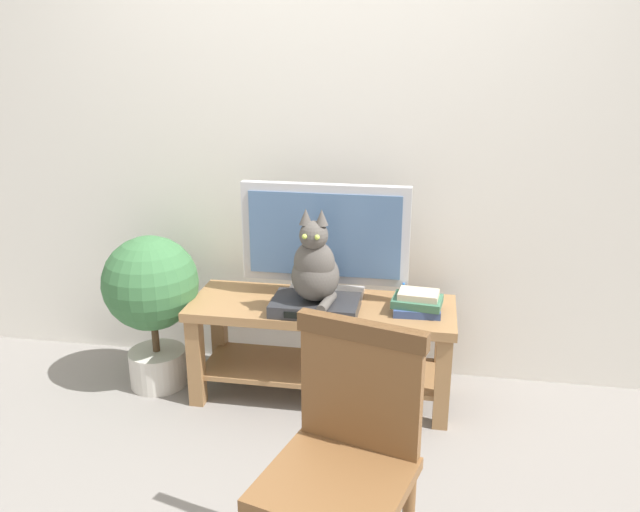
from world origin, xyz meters
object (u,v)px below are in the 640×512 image
at_px(tv, 325,240).
at_px(media_box, 315,305).
at_px(cat, 315,267).
at_px(book_stack, 417,303).
at_px(wooden_chair, 346,448).
at_px(potted_plant, 152,295).
at_px(tv_stand, 322,332).

xyz_separation_m(tv, media_box, (-0.01, -0.18, -0.27)).
xyz_separation_m(tv, cat, (-0.01, -0.19, -0.07)).
bearing_deg(book_stack, wooden_chair, -98.90).
bearing_deg(cat, potted_plant, 174.96).
relative_size(book_stack, potted_plant, 0.30).
bearing_deg(media_box, book_stack, 8.60).
bearing_deg(media_box, cat, -85.25).
bearing_deg(cat, tv, 86.10).
bearing_deg(wooden_chair, tv, 102.30).
relative_size(tv_stand, cat, 2.86).
height_order(cat, potted_plant, cat).
distance_m(tv_stand, media_box, 0.20).
height_order(tv, media_box, tv).
xyz_separation_m(tv_stand, wooden_chair, (0.27, -1.16, 0.18)).
xyz_separation_m(media_box, book_stack, (0.46, 0.07, 0.02)).
height_order(tv_stand, book_stack, book_stack).
distance_m(tv_stand, book_stack, 0.49).
relative_size(tv, cat, 1.82).
relative_size(tv_stand, book_stack, 5.27).
height_order(tv_stand, media_box, media_box).
bearing_deg(potted_plant, wooden_chair, -45.20).
bearing_deg(wooden_chair, media_box, 104.99).
relative_size(tv_stand, potted_plant, 1.60).
bearing_deg(cat, tv_stand, 82.88).
xyz_separation_m(tv, wooden_chair, (0.27, -1.25, -0.27)).
distance_m(book_stack, potted_plant, 1.30).
distance_m(wooden_chair, potted_plant, 1.59).
height_order(tv, book_stack, tv).
height_order(tv_stand, wooden_chair, wooden_chair).
height_order(media_box, wooden_chair, wooden_chair).
bearing_deg(potted_plant, tv, 7.96).
relative_size(tv_stand, tv, 1.58).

